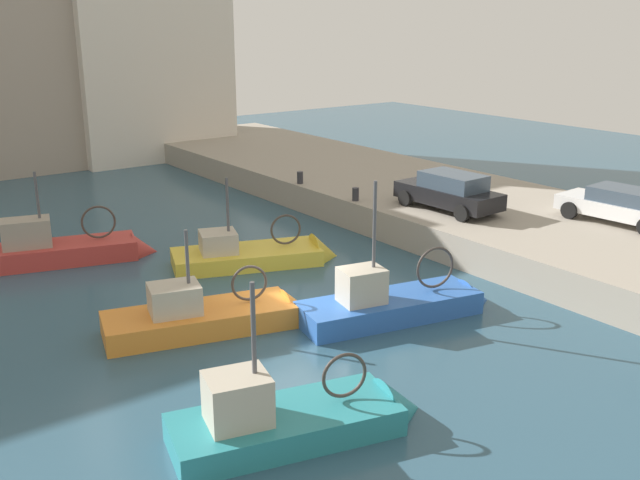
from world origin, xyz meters
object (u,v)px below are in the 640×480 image
(mooring_bollard_mid, at_px, (356,194))
(mooring_bollard_north, at_px, (300,178))
(fishing_boat_red, at_px, (65,258))
(fishing_boat_blue, at_px, (399,312))
(fishing_boat_orange, at_px, (213,325))
(fishing_boat_yellow, at_px, (259,261))
(parked_car_white, at_px, (621,205))
(parked_car_black, at_px, (449,191))
(fishing_boat_teal, at_px, (301,428))

(mooring_bollard_mid, xyz_separation_m, mooring_bollard_north, (0.00, 4.00, 0.00))
(fishing_boat_red, relative_size, fishing_boat_blue, 1.02)
(fishing_boat_orange, bearing_deg, fishing_boat_red, 100.07)
(fishing_boat_yellow, relative_size, fishing_boat_blue, 0.98)
(fishing_boat_blue, height_order, mooring_bollard_north, fishing_boat_blue)
(fishing_boat_blue, bearing_deg, parked_car_white, -2.25)
(parked_car_black, height_order, mooring_bollard_north, parked_car_black)
(fishing_boat_teal, relative_size, parked_car_black, 1.33)
(fishing_boat_blue, bearing_deg, fishing_boat_teal, -149.85)
(parked_car_white, relative_size, mooring_bollard_north, 8.14)
(fishing_boat_red, xyz_separation_m, mooring_bollard_north, (11.14, 1.07, 1.33))
(fishing_boat_orange, bearing_deg, parked_car_black, 10.35)
(fishing_boat_red, height_order, fishing_boat_blue, fishing_boat_blue)
(parked_car_white, height_order, mooring_bollard_north, parked_car_white)
(fishing_boat_teal, xyz_separation_m, mooring_bollard_mid, (10.78, 11.45, 1.34))
(fishing_boat_orange, distance_m, fishing_boat_blue, 5.45)
(parked_car_white, bearing_deg, parked_car_black, 126.51)
(fishing_boat_red, relative_size, mooring_bollard_mid, 11.99)
(fishing_boat_yellow, bearing_deg, mooring_bollard_mid, 14.14)
(fishing_boat_yellow, bearing_deg, fishing_boat_teal, -117.34)
(fishing_boat_orange, bearing_deg, mooring_bollard_north, 44.51)
(mooring_bollard_north, bearing_deg, fishing_boat_blue, -111.84)
(fishing_boat_blue, bearing_deg, mooring_bollard_mid, 58.97)
(fishing_boat_orange, relative_size, parked_car_black, 1.43)
(fishing_boat_orange, distance_m, mooring_bollard_mid, 11.18)
(fishing_boat_red, relative_size, parked_car_black, 1.49)
(fishing_boat_blue, relative_size, parked_car_black, 1.45)
(parked_car_white, distance_m, mooring_bollard_mid, 10.17)
(fishing_boat_teal, height_order, parked_car_black, fishing_boat_teal)
(fishing_boat_red, height_order, mooring_bollard_north, fishing_boat_red)
(fishing_boat_yellow, bearing_deg, fishing_boat_blue, -83.25)
(fishing_boat_yellow, height_order, mooring_bollard_north, fishing_boat_yellow)
(fishing_boat_yellow, distance_m, fishing_boat_red, 7.05)
(fishing_boat_orange, xyz_separation_m, parked_car_white, (15.37, -2.91, 1.77))
(parked_car_white, bearing_deg, mooring_bollard_north, 114.77)
(parked_car_white, bearing_deg, mooring_bollard_mid, 124.26)
(fishing_boat_red, xyz_separation_m, parked_car_white, (16.86, -11.33, 1.74))
(fishing_boat_teal, height_order, fishing_boat_orange, fishing_boat_teal)
(fishing_boat_orange, xyz_separation_m, fishing_boat_yellow, (4.07, 4.08, -0.02))
(fishing_boat_red, bearing_deg, fishing_boat_orange, -79.93)
(fishing_boat_blue, xyz_separation_m, parked_car_black, (6.79, 4.63, 1.83))
(fishing_boat_blue, distance_m, parked_car_black, 8.42)
(parked_car_white, bearing_deg, fishing_boat_red, 146.10)
(fishing_boat_teal, distance_m, fishing_boat_orange, 6.08)
(fishing_boat_red, relative_size, parked_car_white, 1.47)
(parked_car_white, xyz_separation_m, parked_car_black, (-3.73, 5.04, 0.07))
(parked_car_black, relative_size, mooring_bollard_north, 8.05)
(fishing_boat_orange, distance_m, fishing_boat_red, 8.55)
(fishing_boat_yellow, xyz_separation_m, mooring_bollard_north, (5.58, 5.41, 1.38))
(mooring_bollard_mid, height_order, mooring_bollard_north, same)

